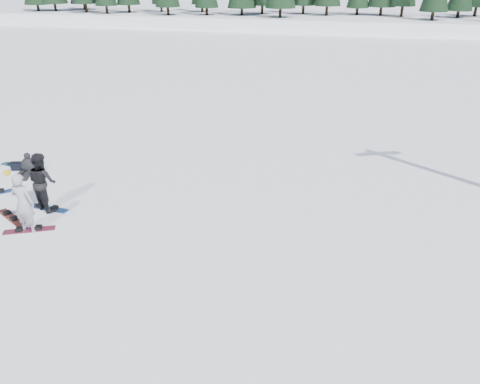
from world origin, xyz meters
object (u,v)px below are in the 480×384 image
Objects in this scene: seated_rider at (28,166)px; gear_bag at (18,166)px; snowboarder_man at (42,182)px; snowboard_loose_b at (11,217)px; snowboard_loose_c at (16,166)px; snowboarder_woman at (23,203)px.

seated_rider is 0.77m from gear_bag.
snowboarder_man is at bearing -40.20° from gear_bag.
snowboard_loose_c is at bearing 155.01° from snowboard_loose_b.
snowboarder_man is at bearing -28.03° from snowboard_loose_c.
snowboard_loose_b is at bearing -42.32° from snowboard_loose_c.
snowboarder_woman reaches higher than snowboarder_man.
snowboarder_man reaches higher than snowboard_loose_b.
snowboarder_woman is 1.36× the size of snowboard_loose_c.
gear_bag is (-0.70, 0.25, -0.18)m from seated_rider.
gear_bag is 0.30× the size of snowboard_loose_b.
snowboarder_woman is 4.74m from seated_rider.
snowboard_loose_c is 1.00× the size of snowboard_loose_b.
gear_bag is at bearing -16.49° from snowboarder_man.
snowboarder_woman is 1.36× the size of snowboard_loose_b.
seated_rider is (-2.76, 3.81, -0.63)m from snowboarder_woman.
snowboarder_woman is 1.90× the size of seated_rider.
snowboarder_woman reaches higher than snowboard_loose_b.
seated_rider is 1.16m from snowboard_loose_c.
seated_rider reaches higher than snowboard_loose_c.
seated_rider is 0.72× the size of snowboard_loose_c.
snowboard_loose_b is (2.67, -3.75, 0.00)m from snowboard_loose_c.
snowboarder_woman is 5.40m from gear_bag.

